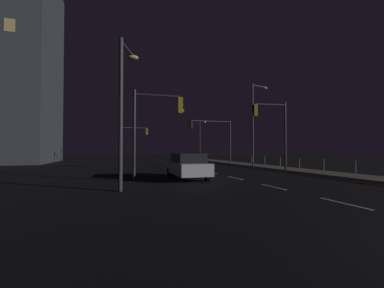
{
  "coord_description": "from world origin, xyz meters",
  "views": [
    {
      "loc": [
        -7.28,
        -1.71,
        1.78
      ],
      "look_at": [
        1.91,
        28.69,
        2.49
      ],
      "focal_mm": 24.0,
      "sensor_mm": 36.0,
      "label": 1
    }
  ],
  "objects_px": {
    "traffic_light_mid_left": "(133,137)",
    "street_lamp_far_end": "(123,99)",
    "traffic_light_far_left": "(213,132)",
    "street_lamp_median": "(255,117)",
    "traffic_light_near_right": "(272,122)",
    "street_lamp_mid_block": "(201,135)",
    "car": "(187,166)",
    "traffic_light_near_left": "(156,118)"
  },
  "relations": [
    {
      "from": "traffic_light_mid_left",
      "to": "street_lamp_far_end",
      "type": "height_order",
      "value": "street_lamp_far_end"
    },
    {
      "from": "traffic_light_far_left",
      "to": "street_lamp_median",
      "type": "relative_size",
      "value": 0.63
    },
    {
      "from": "traffic_light_far_left",
      "to": "street_lamp_far_end",
      "type": "relative_size",
      "value": 0.8
    },
    {
      "from": "traffic_light_near_right",
      "to": "street_lamp_mid_block",
      "type": "height_order",
      "value": "street_lamp_mid_block"
    },
    {
      "from": "car",
      "to": "street_lamp_mid_block",
      "type": "xyz_separation_m",
      "value": [
        10.44,
        28.14,
        3.53
      ]
    },
    {
      "from": "street_lamp_mid_block",
      "to": "street_lamp_median",
      "type": "relative_size",
      "value": 0.82
    },
    {
      "from": "traffic_light_near_left",
      "to": "car",
      "type": "bearing_deg",
      "value": 6.68
    },
    {
      "from": "traffic_light_mid_left",
      "to": "street_lamp_far_end",
      "type": "distance_m",
      "value": 26.77
    },
    {
      "from": "traffic_light_mid_left",
      "to": "street_lamp_far_end",
      "type": "relative_size",
      "value": 0.79
    },
    {
      "from": "street_lamp_mid_block",
      "to": "street_lamp_far_end",
      "type": "height_order",
      "value": "street_lamp_mid_block"
    },
    {
      "from": "street_lamp_mid_block",
      "to": "street_lamp_far_end",
      "type": "xyz_separation_m",
      "value": [
        -14.32,
        -31.45,
        -0.33
      ]
    },
    {
      "from": "traffic_light_mid_left",
      "to": "traffic_light_near_left",
      "type": "bearing_deg",
      "value": -90.52
    },
    {
      "from": "traffic_light_far_left",
      "to": "traffic_light_mid_left",
      "type": "distance_m",
      "value": 13.1
    },
    {
      "from": "street_lamp_mid_block",
      "to": "car",
      "type": "bearing_deg",
      "value": -110.35
    },
    {
      "from": "car",
      "to": "street_lamp_far_end",
      "type": "bearing_deg",
      "value": -139.61
    },
    {
      "from": "traffic_light_near_right",
      "to": "street_lamp_far_end",
      "type": "xyz_separation_m",
      "value": [
        -12.03,
        -6.54,
        -0.01
      ]
    },
    {
      "from": "street_lamp_median",
      "to": "street_lamp_far_end",
      "type": "relative_size",
      "value": 1.28
    },
    {
      "from": "street_lamp_mid_block",
      "to": "street_lamp_far_end",
      "type": "distance_m",
      "value": 34.55
    },
    {
      "from": "street_lamp_far_end",
      "to": "traffic_light_far_left",
      "type": "bearing_deg",
      "value": 57.26
    },
    {
      "from": "traffic_light_far_left",
      "to": "street_lamp_mid_block",
      "type": "distance_m",
      "value": 15.0
    },
    {
      "from": "car",
      "to": "traffic_light_near_right",
      "type": "distance_m",
      "value": 9.33
    },
    {
      "from": "car",
      "to": "street_lamp_median",
      "type": "relative_size",
      "value": 0.52
    },
    {
      "from": "street_lamp_far_end",
      "to": "street_lamp_median",
      "type": "bearing_deg",
      "value": 40.99
    },
    {
      "from": "traffic_light_near_right",
      "to": "traffic_light_mid_left",
      "type": "distance_m",
      "value": 22.43
    },
    {
      "from": "street_lamp_median",
      "to": "car",
      "type": "bearing_deg",
      "value": -138.78
    },
    {
      "from": "traffic_light_far_left",
      "to": "street_lamp_far_end",
      "type": "bearing_deg",
      "value": -122.74
    },
    {
      "from": "traffic_light_near_right",
      "to": "street_lamp_far_end",
      "type": "relative_size",
      "value": 0.85
    },
    {
      "from": "car",
      "to": "traffic_light_near_left",
      "type": "bearing_deg",
      "value": -173.32
    },
    {
      "from": "traffic_light_far_left",
      "to": "traffic_light_near_right",
      "type": "height_order",
      "value": "traffic_light_near_right"
    },
    {
      "from": "traffic_light_far_left",
      "to": "street_lamp_far_end",
      "type": "xyz_separation_m",
      "value": [
        -10.84,
        -16.86,
        0.08
      ]
    },
    {
      "from": "traffic_light_near_left",
      "to": "traffic_light_near_right",
      "type": "distance_m",
      "value": 10.66
    },
    {
      "from": "traffic_light_mid_left",
      "to": "street_lamp_median",
      "type": "xyz_separation_m",
      "value": [
        11.38,
        -14.91,
        1.44
      ]
    },
    {
      "from": "traffic_light_near_right",
      "to": "traffic_light_mid_left",
      "type": "xyz_separation_m",
      "value": [
        -9.86,
        20.14,
        -0.32
      ]
    },
    {
      "from": "traffic_light_near_left",
      "to": "traffic_light_mid_left",
      "type": "distance_m",
      "value": 23.6
    },
    {
      "from": "traffic_light_far_left",
      "to": "street_lamp_median",
      "type": "height_order",
      "value": "street_lamp_median"
    },
    {
      "from": "car",
      "to": "street_lamp_far_end",
      "type": "relative_size",
      "value": 0.67
    },
    {
      "from": "traffic_light_mid_left",
      "to": "street_lamp_median",
      "type": "distance_m",
      "value": 18.81
    },
    {
      "from": "traffic_light_near_left",
      "to": "traffic_light_far_left",
      "type": "bearing_deg",
      "value": 57.18
    },
    {
      "from": "traffic_light_near_right",
      "to": "street_lamp_median",
      "type": "relative_size",
      "value": 0.66
    },
    {
      "from": "traffic_light_near_right",
      "to": "street_lamp_median",
      "type": "distance_m",
      "value": 5.56
    },
    {
      "from": "car",
      "to": "traffic_light_near_left",
      "type": "height_order",
      "value": "traffic_light_near_left"
    },
    {
      "from": "car",
      "to": "traffic_light_mid_left",
      "type": "relative_size",
      "value": 0.84
    }
  ]
}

